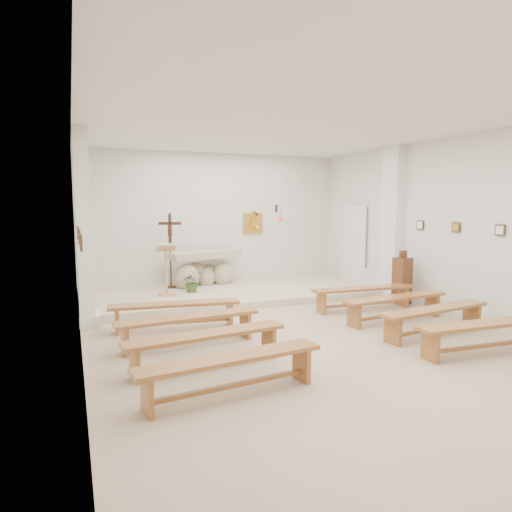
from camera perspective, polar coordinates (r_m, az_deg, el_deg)
name	(u,v)px	position (r m, az deg, el deg)	size (l,w,h in m)	color
ground	(304,334)	(7.85, 6.00, -9.62)	(7.00, 10.00, 0.00)	#CCB093
wall_left	(78,236)	(6.66, -21.37, 2.37)	(0.02, 10.00, 3.50)	silver
wall_right	(465,226)	(9.71, 24.67, 3.40)	(0.02, 10.00, 3.50)	silver
wall_back	(216,220)	(12.18, -5.05, 4.50)	(7.00, 0.02, 3.50)	silver
ceiling	(306,122)	(7.65, 6.33, 16.35)	(7.00, 10.00, 0.02)	silver
sanctuary_platform	(235,292)	(10.96, -2.66, -4.53)	(6.98, 3.00, 0.15)	beige
pilaster_left	(83,228)	(8.66, -20.77, 3.26)	(0.26, 0.55, 3.50)	white
pilaster_right	(393,222)	(11.09, 16.70, 4.05)	(0.26, 0.55, 3.50)	white
gold_wall_relief	(253,223)	(12.50, -0.38, 4.12)	(0.55, 0.04, 0.55)	gold
sanctuary_lamp	(280,217)	(12.54, 3.03, 4.85)	(0.11, 0.36, 0.44)	black
station_frame_left_front	(81,243)	(5.86, -21.04, 1.57)	(0.03, 0.20, 0.20)	#3F2E1C
station_frame_left_mid	(79,237)	(6.86, -21.22, 2.23)	(0.03, 0.20, 0.20)	#3F2E1C
station_frame_left_rear	(78,233)	(7.86, -21.34, 2.72)	(0.03, 0.20, 0.20)	#3F2E1C
station_frame_right_front	(500,230)	(9.16, 28.21, 2.88)	(0.03, 0.20, 0.20)	#3F2E1C
station_frame_right_mid	(456,227)	(9.83, 23.73, 3.31)	(0.03, 0.20, 0.20)	#3F2E1C
station_frame_right_rear	(420,225)	(10.55, 19.84, 3.66)	(0.03, 0.20, 0.20)	#3F2E1C
radiator_left	(82,302)	(9.54, -20.88, -5.45)	(0.10, 0.85, 0.52)	silver
radiator_right	(374,280)	(11.83, 14.57, -2.95)	(0.10, 0.85, 0.52)	silver
altar	(203,271)	(11.54, -6.65, -1.82)	(1.93, 1.10, 0.94)	beige
lectern	(167,270)	(10.32, -11.12, -1.67)	(0.42, 0.36, 1.17)	tan
crucifix_stand	(170,245)	(11.17, -10.67, 1.36)	(0.53, 0.24, 1.80)	#321E0F
potted_plant	(192,281)	(10.65, -7.95, -3.16)	(0.44, 0.38, 0.49)	#2E5020
donation_pedestal	(402,280)	(10.49, 17.79, -2.90)	(0.36, 0.36, 1.17)	#593019
bench_left_front	(175,309)	(8.10, -10.10, -6.59)	(2.26, 0.64, 0.47)	#9C622D
bench_right_front	(364,293)	(9.67, 13.29, -4.51)	(2.25, 0.47, 0.47)	#9C622D
bench_left_second	(189,323)	(7.15, -8.40, -8.33)	(2.26, 0.55, 0.47)	#9C622D
bench_right_second	(395,303)	(8.90, 17.03, -5.59)	(2.26, 0.56, 0.47)	#9C622D
bench_left_third	(207,341)	(6.22, -6.18, -10.58)	(2.26, 0.64, 0.47)	#9C622D
bench_right_third	(435,315)	(8.17, 21.47, -6.84)	(2.26, 0.65, 0.47)	#9C622D
bench_left_fourth	(231,366)	(5.32, -3.14, -13.57)	(2.26, 0.62, 0.47)	#9C622D
bench_right_fourth	(486,330)	(7.50, 26.78, -8.27)	(2.26, 0.50, 0.47)	#9C622D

